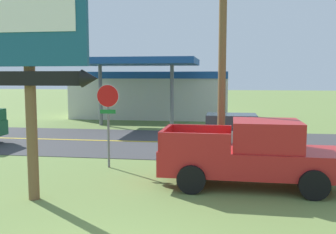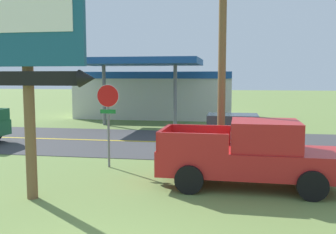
{
  "view_description": "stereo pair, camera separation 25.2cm",
  "coord_description": "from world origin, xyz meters",
  "px_view_note": "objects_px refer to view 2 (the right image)",
  "views": [
    {
      "loc": [
        1.97,
        -5.17,
        3.21
      ],
      "look_at": [
        0.0,
        8.0,
        1.8
      ],
      "focal_mm": 40.53,
      "sensor_mm": 36.0,
      "label": 1
    },
    {
      "loc": [
        2.22,
        -5.13,
        3.21
      ],
      "look_at": [
        0.0,
        8.0,
        1.8
      ],
      "focal_mm": 40.53,
      "sensor_mm": 36.0,
      "label": 2
    }
  ],
  "objects_px": {
    "stop_sign": "(108,111)",
    "pickup_red_parked_on_lawn": "(251,154)",
    "motel_sign": "(26,37)",
    "gas_station": "(156,93)",
    "utility_pole": "(222,39)",
    "car_silver_near_lane": "(230,133)"
  },
  "relations": [
    {
      "from": "motel_sign",
      "to": "stop_sign",
      "type": "height_order",
      "value": "motel_sign"
    },
    {
      "from": "stop_sign",
      "to": "gas_station",
      "type": "xyz_separation_m",
      "value": [
        -1.72,
        17.12,
        -0.08
      ]
    },
    {
      "from": "gas_station",
      "to": "car_silver_near_lane",
      "type": "height_order",
      "value": "gas_station"
    },
    {
      "from": "utility_pole",
      "to": "stop_sign",
      "type": "bearing_deg",
      "value": -177.64
    },
    {
      "from": "gas_station",
      "to": "car_silver_near_lane",
      "type": "distance_m",
      "value": 15.01
    },
    {
      "from": "pickup_red_parked_on_lawn",
      "to": "stop_sign",
      "type": "bearing_deg",
      "value": 161.29
    },
    {
      "from": "motel_sign",
      "to": "car_silver_near_lane",
      "type": "height_order",
      "value": "motel_sign"
    },
    {
      "from": "stop_sign",
      "to": "pickup_red_parked_on_lawn",
      "type": "bearing_deg",
      "value": -18.71
    },
    {
      "from": "motel_sign",
      "to": "car_silver_near_lane",
      "type": "distance_m",
      "value": 9.43
    },
    {
      "from": "motel_sign",
      "to": "pickup_red_parked_on_lawn",
      "type": "distance_m",
      "value": 6.9
    },
    {
      "from": "motel_sign",
      "to": "pickup_red_parked_on_lawn",
      "type": "bearing_deg",
      "value": 20.99
    },
    {
      "from": "car_silver_near_lane",
      "to": "pickup_red_parked_on_lawn",
      "type": "bearing_deg",
      "value": -82.77
    },
    {
      "from": "motel_sign",
      "to": "pickup_red_parked_on_lawn",
      "type": "relative_size",
      "value": 1.19
    },
    {
      "from": "motel_sign",
      "to": "gas_station",
      "type": "relative_size",
      "value": 0.52
    },
    {
      "from": "gas_station",
      "to": "pickup_red_parked_on_lawn",
      "type": "relative_size",
      "value": 2.29
    },
    {
      "from": "utility_pole",
      "to": "gas_station",
      "type": "relative_size",
      "value": 0.69
    },
    {
      "from": "motel_sign",
      "to": "utility_pole",
      "type": "distance_m",
      "value": 6.23
    },
    {
      "from": "motel_sign",
      "to": "utility_pole",
      "type": "height_order",
      "value": "utility_pole"
    },
    {
      "from": "motel_sign",
      "to": "gas_station",
      "type": "xyz_separation_m",
      "value": [
        -0.9,
        20.96,
        -2.25
      ]
    },
    {
      "from": "stop_sign",
      "to": "pickup_red_parked_on_lawn",
      "type": "distance_m",
      "value": 5.25
    },
    {
      "from": "motel_sign",
      "to": "stop_sign",
      "type": "distance_m",
      "value": 4.48
    },
    {
      "from": "motel_sign",
      "to": "gas_station",
      "type": "distance_m",
      "value": 21.1
    }
  ]
}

